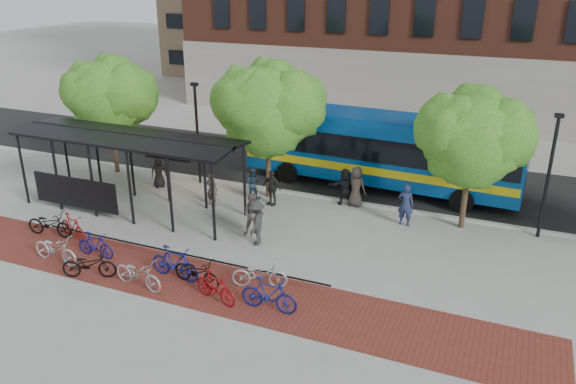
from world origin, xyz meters
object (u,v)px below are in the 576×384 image
at_px(pedestrian_0, 159,172).
at_px(pedestrian_1, 212,189).
at_px(pedestrian_7, 406,205).
at_px(bike_9, 215,287).
at_px(bus, 380,147).
at_px(bike_8, 197,272).
at_px(pedestrian_9, 256,223).
at_px(bike_7, 175,263).
at_px(bike_2, 56,249).
at_px(pedestrian_4, 272,188).
at_px(lamp_post_right, 549,173).
at_px(lamp_post_left, 197,131).
at_px(pedestrian_8, 254,215).
at_px(tree_b, 270,105).
at_px(bike_4, 89,264).
at_px(tree_c, 475,135).
at_px(bike_3, 95,245).
at_px(bike_1, 72,226).
at_px(pedestrian_6, 356,187).
at_px(bike_10, 260,274).
at_px(pedestrian_5, 345,187).
at_px(tree_a, 111,94).
at_px(bike_0, 49,224).
at_px(bike_6, 138,274).
at_px(pedestrian_2, 253,183).
at_px(bus_shelter, 125,145).

xyz_separation_m(pedestrian_0, pedestrian_1, (3.65, -1.03, -0.00)).
bearing_deg(pedestrian_7, bike_9, 64.29).
distance_m(bike_9, pedestrian_0, 11.26).
bearing_deg(bus, pedestrian_0, -153.81).
bearing_deg(pedestrian_1, pedestrian_7, -170.44).
distance_m(bike_8, pedestrian_9, 3.67).
height_order(bike_7, bike_8, bike_7).
xyz_separation_m(bike_2, pedestrian_4, (5.06, 8.17, 0.29)).
bearing_deg(bike_2, lamp_post_right, -55.95).
xyz_separation_m(lamp_post_left, pedestrian_8, (5.24, -4.41, -1.84)).
distance_m(tree_b, bike_4, 10.63).
xyz_separation_m(tree_c, pedestrian_1, (-11.01, -2.08, -3.26)).
distance_m(tree_c, bike_3, 15.38).
distance_m(bike_1, pedestrian_6, 12.31).
height_order(bike_2, bike_10, bike_2).
xyz_separation_m(lamp_post_right, pedestrian_8, (-10.76, -4.41, -1.84)).
xyz_separation_m(bike_4, pedestrian_1, (0.67, 7.42, 0.28)).
height_order(tree_b, bike_4, tree_b).
bearing_deg(pedestrian_7, pedestrian_4, 3.91).
height_order(bike_9, pedestrian_6, pedestrian_6).
relative_size(bike_4, pedestrian_9, 1.05).
xyz_separation_m(bike_9, bike_10, (0.94, 1.36, -0.03)).
relative_size(pedestrian_1, pedestrian_5, 0.92).
bearing_deg(bike_3, tree_a, 34.38).
height_order(pedestrian_1, pedestrian_7, pedestrian_7).
xyz_separation_m(bike_8, bike_10, (2.06, 0.70, -0.00)).
distance_m(bus, pedestrian_7, 4.73).
xyz_separation_m(tree_a, pedestrian_7, (15.63, -0.77, -3.31)).
distance_m(lamp_post_right, bike_9, 13.67).
bearing_deg(pedestrian_4, bike_0, -125.37).
bearing_deg(bike_6, lamp_post_left, 27.33).
xyz_separation_m(bike_4, bike_8, (3.76, 1.04, 0.00)).
bearing_deg(tree_a, bike_9, -39.14).
distance_m(bike_3, pedestrian_2, 8.14).
relative_size(bike_1, bike_7, 0.85).
bearing_deg(pedestrian_8, tree_c, 3.49).
relative_size(bus, bike_9, 7.67).
relative_size(bike_7, pedestrian_5, 1.17).
bearing_deg(tree_c, lamp_post_right, 4.91).
relative_size(tree_c, pedestrian_9, 3.22).
bearing_deg(pedestrian_7, bike_4, 45.44).
distance_m(tree_a, pedestrian_9, 12.12).
distance_m(pedestrian_2, pedestrian_5, 4.37).
xyz_separation_m(bus_shelter, pedestrian_0, (-0.43, 2.78, -2.21)).
bearing_deg(pedestrian_6, pedestrian_1, 35.06).
xyz_separation_m(tree_a, bike_7, (9.15, -8.38, -3.63)).
xyz_separation_m(bike_8, pedestrian_7, (5.56, 7.69, 0.43)).
bearing_deg(tree_c, pedestrian_6, 174.74).
xyz_separation_m(tree_a, bike_3, (5.48, -8.20, -3.75)).
bearing_deg(bike_1, pedestrian_1, -16.52).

